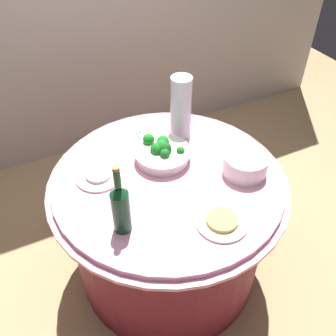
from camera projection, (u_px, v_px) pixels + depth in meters
ground_plane at (168, 265)px, 2.25m from camera, size 6.00×6.00×0.00m
buffet_table at (168, 225)px, 2.00m from camera, size 1.16×1.16×0.74m
broccoli_bowl at (162, 152)px, 1.82m from camera, size 0.28×0.28×0.11m
plate_stack at (245, 164)px, 1.75m from camera, size 0.21×0.21×0.10m
wine_bottle at (121, 207)px, 1.44m from camera, size 0.07×0.07×0.34m
decorative_fruit_vase at (181, 110)px, 1.91m from camera, size 0.11×0.11×0.34m
serving_tongs at (144, 139)px, 1.97m from camera, size 0.05×0.17×0.01m
food_plate_rice at (99, 175)px, 1.75m from camera, size 0.22×0.22×0.03m
food_plate_noodles at (222, 221)px, 1.54m from camera, size 0.22×0.22×0.03m
label_placard_front at (123, 195)px, 1.62m from camera, size 0.05×0.01×0.05m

